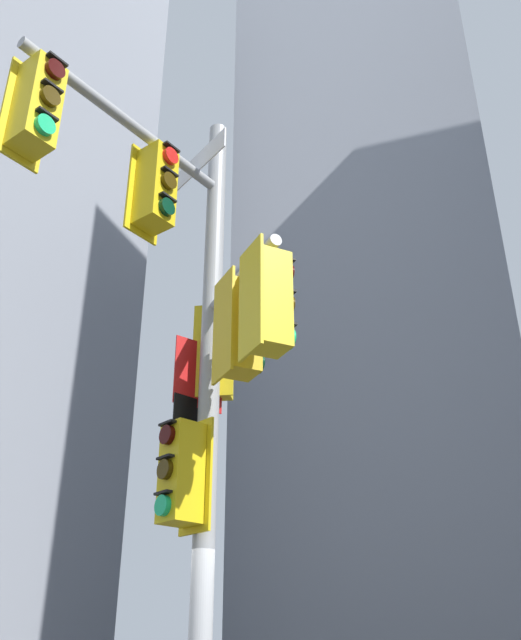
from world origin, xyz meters
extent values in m
cube|color=#9399A3|center=(-1.82, 25.96, 22.76)|extent=(12.25, 12.25, 45.52)
cylinder|color=#9EA0A3|center=(0.00, 0.00, 3.93)|extent=(0.23, 0.23, 7.85)
cylinder|color=#9EA0A3|center=(-0.44, -1.38, 6.88)|extent=(1.01, 2.80, 0.13)
cylinder|color=#9EA0A3|center=(0.58, -0.57, 5.16)|extent=(1.25, 1.23, 0.13)
cube|color=yellow|center=(-0.49, -0.91, 6.28)|extent=(0.18, 0.47, 1.14)
cube|color=yellow|center=(-0.31, -0.97, 6.28)|extent=(0.43, 0.43, 1.00)
cylinder|color=red|center=(-0.12, -1.03, 6.63)|extent=(0.12, 0.21, 0.20)
cube|color=black|center=(-0.11, -1.03, 6.75)|extent=(0.14, 0.23, 0.02)
cylinder|color=#3C2C06|center=(-0.12, -1.03, 6.28)|extent=(0.12, 0.21, 0.20)
cube|color=black|center=(-0.11, -1.03, 6.40)|extent=(0.14, 0.23, 0.02)
cylinder|color=#06311C|center=(-0.12, -1.03, 5.93)|extent=(0.12, 0.21, 0.20)
cube|color=black|center=(-0.11, -1.03, 6.05)|extent=(0.14, 0.23, 0.02)
cube|color=yellow|center=(-0.98, -2.43, 6.28)|extent=(0.18, 0.47, 1.14)
cube|color=yellow|center=(-0.80, -2.49, 6.28)|extent=(0.43, 0.43, 1.00)
cylinder|color=#360605|center=(-0.61, -2.55, 6.63)|extent=(0.12, 0.21, 0.20)
cube|color=black|center=(-0.60, -2.55, 6.75)|extent=(0.14, 0.23, 0.02)
cylinder|color=#3C2C06|center=(-0.61, -2.55, 6.28)|extent=(0.12, 0.21, 0.20)
cube|color=black|center=(-0.60, -2.55, 6.40)|extent=(0.14, 0.23, 0.02)
cylinder|color=#19C672|center=(-0.61, -2.55, 5.93)|extent=(0.12, 0.21, 0.20)
cube|color=black|center=(-0.60, -2.55, 6.05)|extent=(0.14, 0.23, 0.02)
cube|color=gold|center=(0.45, -0.71, 4.56)|extent=(0.36, 0.36, 1.14)
cube|color=gold|center=(0.58, -0.57, 4.56)|extent=(0.48, 0.48, 1.00)
cylinder|color=red|center=(0.72, -0.43, 4.91)|extent=(0.18, 0.18, 0.20)
cube|color=black|center=(0.72, -0.42, 5.03)|extent=(0.21, 0.21, 0.02)
cylinder|color=#3C2C06|center=(0.72, -0.43, 4.56)|extent=(0.18, 0.18, 0.20)
cube|color=black|center=(0.72, -0.42, 4.68)|extent=(0.21, 0.21, 0.02)
cylinder|color=#06311C|center=(0.72, -0.43, 4.21)|extent=(0.18, 0.18, 0.20)
cube|color=black|center=(0.72, -0.42, 4.33)|extent=(0.21, 0.21, 0.02)
cube|color=yellow|center=(0.91, -1.16, 4.56)|extent=(0.36, 0.36, 1.14)
cube|color=yellow|center=(1.04, -1.03, 4.56)|extent=(0.48, 0.48, 1.00)
cylinder|color=#360605|center=(1.18, -0.89, 4.91)|extent=(0.18, 0.18, 0.20)
cube|color=black|center=(1.19, -0.88, 5.03)|extent=(0.21, 0.21, 0.02)
cylinder|color=#3C2C06|center=(1.18, -0.89, 4.56)|extent=(0.18, 0.18, 0.20)
cube|color=black|center=(1.19, -0.88, 4.68)|extent=(0.21, 0.21, 0.02)
cylinder|color=#19C672|center=(1.18, -0.89, 4.21)|extent=(0.18, 0.18, 0.20)
cube|color=black|center=(1.19, -0.88, 4.33)|extent=(0.21, 0.21, 0.02)
cube|color=yellow|center=(-0.06, -0.11, 3.21)|extent=(0.44, 0.25, 1.14)
cube|color=yellow|center=(-0.15, -0.28, 3.21)|extent=(0.46, 0.46, 1.00)
cylinder|color=#360605|center=(-0.24, -0.45, 3.56)|extent=(0.20, 0.15, 0.20)
cube|color=black|center=(-0.24, -0.46, 3.68)|extent=(0.23, 0.17, 0.02)
cylinder|color=#3C2C06|center=(-0.24, -0.45, 3.21)|extent=(0.20, 0.15, 0.20)
cube|color=black|center=(-0.24, -0.46, 3.33)|extent=(0.23, 0.17, 0.02)
cylinder|color=#19C672|center=(-0.24, -0.45, 2.86)|extent=(0.20, 0.15, 0.20)
cube|color=black|center=(-0.24, -0.46, 2.98)|extent=(0.23, 0.17, 0.02)
cube|color=yellow|center=(-0.02, 0.12, 4.71)|extent=(0.48, 0.11, 1.14)
cube|color=yellow|center=(-0.06, 0.31, 4.71)|extent=(0.40, 0.40, 1.00)
cylinder|color=#360605|center=(-0.09, 0.51, 5.06)|extent=(0.21, 0.09, 0.20)
cube|color=black|center=(-0.09, 0.51, 5.18)|extent=(0.23, 0.11, 0.02)
cylinder|color=#3C2C06|center=(-0.09, 0.51, 4.71)|extent=(0.21, 0.09, 0.20)
cube|color=black|center=(-0.09, 0.51, 4.83)|extent=(0.23, 0.11, 0.02)
cylinder|color=#19C672|center=(-0.09, 0.51, 4.36)|extent=(0.21, 0.09, 0.20)
cube|color=black|center=(-0.09, 0.51, 4.48)|extent=(0.23, 0.11, 0.02)
cube|color=white|center=(-0.19, -0.29, 7.06)|extent=(1.17, 0.78, 0.28)
cube|color=#19479E|center=(-0.19, -0.29, 7.06)|extent=(1.14, 0.75, 0.24)
cube|color=red|center=(-0.19, 0.12, 4.42)|extent=(0.36, 0.55, 0.80)
cube|color=white|center=(-0.19, 0.12, 4.42)|extent=(0.33, 0.51, 0.76)
cube|color=black|center=(-0.20, 0.10, 3.77)|extent=(0.29, 0.54, 0.72)
cube|color=white|center=(-0.20, 0.10, 3.77)|extent=(0.26, 0.50, 0.68)
camera|label=1|loc=(2.89, -6.50, 1.47)|focal=38.94mm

